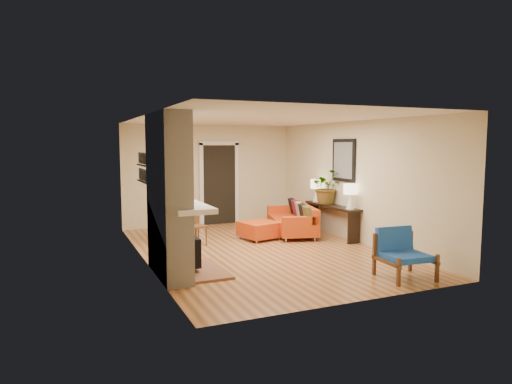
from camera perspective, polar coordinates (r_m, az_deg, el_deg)
room_shell at (r=11.61m, az=-2.05°, el=1.72°), size 6.50×6.50×6.50m
fireplace at (r=7.38m, az=-10.60°, el=-0.84°), size 1.09×1.68×2.60m
sofa at (r=10.79m, az=4.85°, el=-3.48°), size 1.28×2.07×0.76m
ottoman at (r=10.18m, az=0.45°, el=-4.66°), size 0.92×0.92×0.39m
blue_chair at (r=7.67m, az=17.68°, el=-6.98°), size 0.80×0.79×0.78m
dining_table at (r=10.05m, az=-9.60°, el=-3.02°), size 0.94×1.58×0.83m
console_table at (r=10.55m, az=9.48°, el=-2.42°), size 0.34×1.85×0.72m
lamp_near at (r=9.92m, az=11.72°, el=-0.17°), size 0.30×0.30×0.54m
lamp_far at (r=11.07m, az=7.59°, el=0.54°), size 0.30×0.30×0.54m
houseplant at (r=10.68m, az=8.80°, el=0.67°), size 0.76×0.67×0.80m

